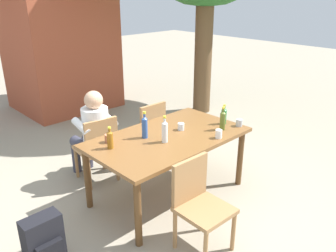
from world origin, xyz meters
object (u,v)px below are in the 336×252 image
(bottle_blue, at_px, (145,127))
(backpack_by_near_side, at_px, (44,240))
(dining_table, at_px, (168,143))
(bottle_olive, at_px, (223,120))
(cup_steel, at_px, (239,123))
(chair_near_left, at_px, (199,201))
(cup_glass, at_px, (181,127))
(chair_far_right, at_px, (148,129))
(bottle_amber, at_px, (110,139))
(brick_kiosk, at_px, (59,29))
(bottle_clear, at_px, (165,131))
(cup_terracotta, at_px, (109,138))
(chair_far_left, at_px, (98,146))
(cup_white, at_px, (219,134))
(bottle_green, at_px, (224,116))
(person_in_white_shirt, at_px, (93,131))

(bottle_blue, relative_size, backpack_by_near_side, 0.68)
(bottle_blue, bearing_deg, dining_table, -33.89)
(dining_table, distance_m, bottle_olive, 0.69)
(backpack_by_near_side, bearing_deg, bottle_blue, 6.40)
(dining_table, bearing_deg, cup_steel, -24.36)
(chair_near_left, relative_size, bottle_blue, 2.87)
(cup_glass, relative_size, cup_steel, 0.96)
(chair_far_right, height_order, bottle_olive, bottle_olive)
(bottle_amber, height_order, brick_kiosk, brick_kiosk)
(chair_far_right, xyz_separation_m, bottle_clear, (-0.53, -0.90, 0.40))
(cup_glass, height_order, brick_kiosk, brick_kiosk)
(dining_table, relative_size, bottle_amber, 7.46)
(bottle_blue, xyz_separation_m, bottle_amber, (-0.43, 0.04, -0.03))
(bottle_clear, xyz_separation_m, cup_terracotta, (-0.43, 0.41, -0.08))
(chair_far_left, xyz_separation_m, backpack_by_near_side, (-1.12, -0.82, -0.27))
(bottle_amber, height_order, backpack_by_near_side, bottle_amber)
(chair_far_left, height_order, cup_white, chair_far_left)
(cup_terracotta, height_order, brick_kiosk, brick_kiosk)
(bottle_clear, distance_m, bottle_olive, 0.75)
(bottle_clear, bearing_deg, cup_terracotta, 136.65)
(backpack_by_near_side, relative_size, brick_kiosk, 0.15)
(bottle_blue, bearing_deg, cup_steel, -26.48)
(chair_near_left, bearing_deg, bottle_green, 28.61)
(cup_terracotta, xyz_separation_m, brick_kiosk, (1.36, 3.55, 0.74))
(person_in_white_shirt, relative_size, cup_terracotta, 13.27)
(bottle_green, height_order, backpack_by_near_side, bottle_green)
(bottle_olive, distance_m, brick_kiosk, 4.22)
(person_in_white_shirt, bearing_deg, cup_steel, -46.83)
(bottle_amber, relative_size, cup_white, 2.46)
(cup_white, bearing_deg, chair_far_right, 88.53)
(chair_far_left, relative_size, bottle_olive, 3.13)
(chair_far_left, height_order, bottle_olive, bottle_olive)
(cup_steel, bearing_deg, person_in_white_shirt, 133.17)
(cup_glass, xyz_separation_m, backpack_by_near_side, (-1.76, -0.03, -0.58))
(bottle_olive, height_order, cup_glass, bottle_olive)
(dining_table, xyz_separation_m, backpack_by_near_side, (-1.53, -0.00, -0.46))
(bottle_olive, height_order, brick_kiosk, brick_kiosk)
(cup_terracotta, bearing_deg, cup_glass, -20.10)
(bottle_clear, bearing_deg, brick_kiosk, 76.77)
(backpack_by_near_side, height_order, brick_kiosk, brick_kiosk)
(chair_far_right, bearing_deg, cup_terracotta, -152.80)
(chair_far_left, xyz_separation_m, cup_white, (0.77, -1.24, 0.32))
(cup_steel, bearing_deg, chair_near_left, -159.85)
(chair_near_left, bearing_deg, bottle_clear, 70.31)
(chair_far_left, distance_m, bottle_green, 1.57)
(cup_steel, distance_m, brick_kiosk, 4.30)
(chair_far_right, bearing_deg, chair_far_left, 179.96)
(bottle_olive, xyz_separation_m, backpack_by_near_side, (-2.11, 0.29, -0.66))
(chair_far_right, xyz_separation_m, brick_kiosk, (0.40, 3.05, 1.05))
(cup_glass, bearing_deg, bottle_amber, 169.87)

